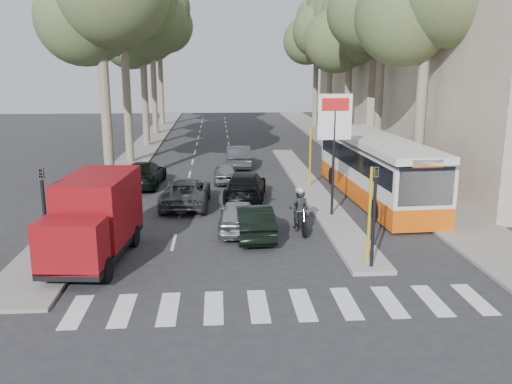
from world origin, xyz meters
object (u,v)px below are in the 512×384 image
silver_hatchback (238,216)px  dark_hatchback (254,221)px  red_truck (95,217)px  motorcycle (299,210)px  city_bus (376,167)px

silver_hatchback → dark_hatchback: (0.60, -0.79, -0.01)m
dark_hatchback → silver_hatchback: bearing=-54.9°
silver_hatchback → red_truck: (-5.18, -3.05, 0.91)m
dark_hatchback → motorcycle: size_ratio=1.82×
silver_hatchback → city_bus: 8.93m
silver_hatchback → red_truck: 6.08m
red_truck → city_bus: 14.88m
silver_hatchback → dark_hatchback: size_ratio=0.97×
silver_hatchback → red_truck: size_ratio=0.68×
dark_hatchback → city_bus: 8.95m
silver_hatchback → city_bus: city_bus is taller
city_bus → motorcycle: city_bus is taller
red_truck → motorcycle: red_truck is taller
red_truck → motorcycle: (7.77, 2.99, -0.72)m
silver_hatchback → motorcycle: 2.59m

